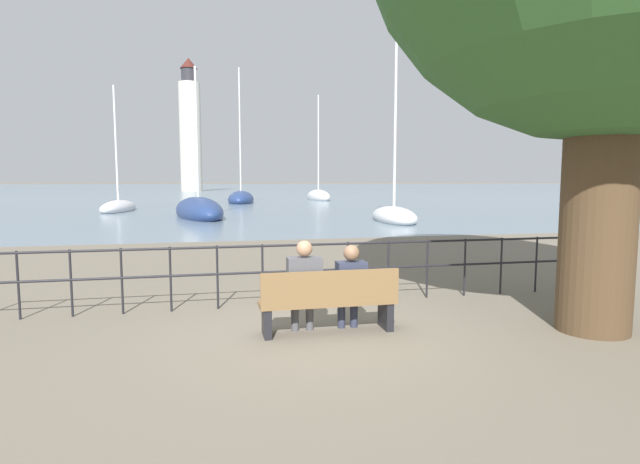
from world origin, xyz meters
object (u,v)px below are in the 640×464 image
at_px(seated_person_right, 351,283).
at_px(sailboat_1, 118,207).
at_px(seated_person_left, 304,283).
at_px(sailboat_0, 318,196).
at_px(park_bench, 329,302).
at_px(sailboat_5, 241,199).
at_px(harbor_lighthouse, 190,130).
at_px(sailboat_2, 394,215).
at_px(sailboat_3, 199,211).

height_order(seated_person_right, sailboat_1, sailboat_1).
bearing_deg(seated_person_right, sailboat_1, 105.24).
bearing_deg(seated_person_left, sailboat_0, 77.59).
distance_m(park_bench, sailboat_1, 30.61).
bearing_deg(park_bench, sailboat_1, 104.60).
relative_size(sailboat_1, sailboat_5, 0.68).
height_order(sailboat_1, harbor_lighthouse, harbor_lighthouse).
bearing_deg(park_bench, sailboat_0, 78.00).
height_order(seated_person_left, sailboat_0, sailboat_0).
height_order(seated_person_left, sailboat_2, sailboat_2).
bearing_deg(sailboat_0, harbor_lighthouse, 106.01).
distance_m(park_bench, sailboat_2, 19.56).
height_order(sailboat_2, sailboat_5, sailboat_2).
distance_m(sailboat_2, sailboat_5, 23.73).
xyz_separation_m(park_bench, seated_person_right, (0.33, 0.08, 0.24)).
distance_m(sailboat_1, harbor_lighthouse, 66.05).
xyz_separation_m(sailboat_3, sailboat_5, (3.47, 17.83, 0.03)).
relative_size(seated_person_right, sailboat_1, 0.14).
xyz_separation_m(sailboat_0, harbor_lighthouse, (-15.02, 48.13, 11.45)).
distance_m(sailboat_0, sailboat_1, 24.37).
xyz_separation_m(sailboat_1, sailboat_3, (5.46, -6.68, 0.07)).
bearing_deg(sailboat_0, park_bench, -103.32).
relative_size(park_bench, sailboat_1, 0.22).
relative_size(sailboat_0, sailboat_5, 0.91).
xyz_separation_m(sailboat_5, harbor_lighthouse, (-6.36, 53.84, 11.44)).
height_order(sailboat_1, sailboat_2, sailboat_2).
relative_size(sailboat_3, sailboat_5, 0.70).
distance_m(park_bench, seated_person_right, 0.41).
relative_size(sailboat_1, harbor_lighthouse, 0.34).
bearing_deg(sailboat_5, sailboat_2, -66.32).
distance_m(seated_person_right, sailboat_3, 23.01).
relative_size(sailboat_1, sailboat_2, 0.68).
bearing_deg(sailboat_1, sailboat_5, 58.57).
bearing_deg(sailboat_0, sailboat_3, -118.59).
bearing_deg(sailboat_1, harbor_lighthouse, 95.02).
xyz_separation_m(sailboat_0, sailboat_5, (-8.66, -5.71, 0.01)).
bearing_deg(sailboat_2, seated_person_right, -104.64).
bearing_deg(seated_person_right, sailboat_0, 78.37).
relative_size(sailboat_1, sailboat_3, 0.98).
bearing_deg(harbor_lighthouse, seated_person_left, -87.09).
bearing_deg(park_bench, sailboat_2, 66.65).
bearing_deg(sailboat_2, harbor_lighthouse, 107.45).
xyz_separation_m(park_bench, sailboat_2, (7.75, 17.95, -0.11)).
bearing_deg(sailboat_3, sailboat_1, 118.37).
bearing_deg(sailboat_1, sailboat_3, -43.44).
distance_m(sailboat_0, sailboat_3, 26.48).
xyz_separation_m(seated_person_right, sailboat_5, (0.89, 40.69, -0.29)).
relative_size(seated_person_left, sailboat_2, 0.10).
bearing_deg(sailboat_0, sailboat_5, -147.92).
distance_m(seated_person_left, sailboat_2, 19.63).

